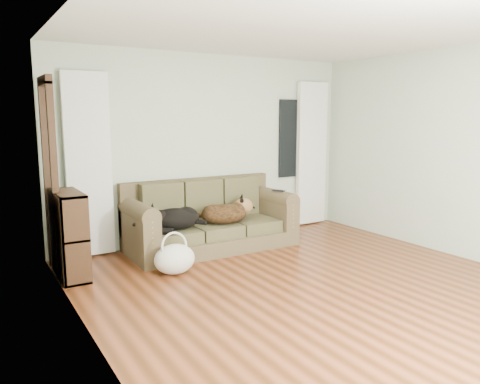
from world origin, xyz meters
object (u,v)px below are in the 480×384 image
sofa (212,215)px  bookshelf (69,232)px  dog_black_lab (172,219)px  dog_shepherd (226,212)px  tote_bag (175,260)px

sofa → bookshelf: (-1.85, -0.19, 0.05)m
sofa → dog_black_lab: size_ratio=3.46×
dog_shepherd → sofa: bearing=-21.0°
dog_black_lab → tote_bag: size_ratio=1.37×
sofa → bookshelf: bookshelf is taller
sofa → bookshelf: size_ratio=2.35×
dog_black_lab → bookshelf: bearing=-162.6°
dog_shepherd → bookshelf: size_ratio=0.68×
sofa → dog_shepherd: sofa is taller
dog_black_lab → bookshelf: size_ratio=0.68×
dog_black_lab → bookshelf: 1.24m
tote_bag → dog_shepherd: bearing=31.1°
dog_black_lab → tote_bag: bearing=-97.5°
dog_black_lab → dog_shepherd: dog_shepherd is taller
sofa → tote_bag: size_ratio=4.74×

